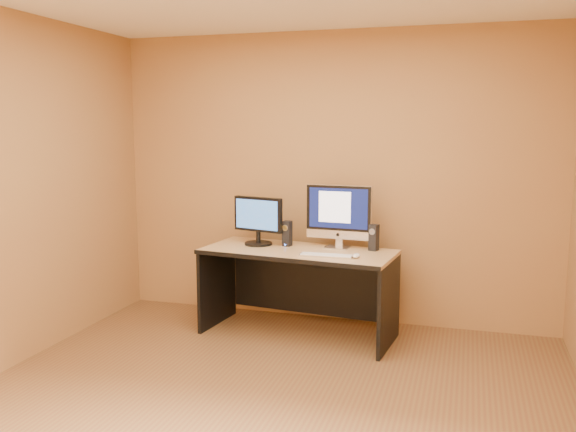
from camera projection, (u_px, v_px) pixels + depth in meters
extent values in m
plane|color=brown|center=(260.00, 413.00, 3.78)|extent=(4.00, 4.00, 0.00)
cube|color=silver|center=(326.00, 255.00, 4.85)|extent=(0.43, 0.12, 0.02)
ellipsoid|color=white|center=(356.00, 256.00, 4.80)|extent=(0.06, 0.11, 0.04)
cylinder|color=black|center=(343.00, 245.00, 5.28)|extent=(0.05, 0.22, 0.01)
cylinder|color=black|center=(333.00, 245.00, 5.28)|extent=(0.12, 0.15, 0.01)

